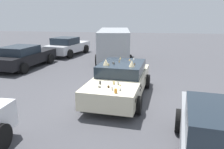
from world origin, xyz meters
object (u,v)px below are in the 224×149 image
parked_sedan_row_back_far (224,140)px  parked_sedan_near_left (68,46)px  art_car_decorated (120,80)px  parked_sedan_row_back_center (24,57)px  parked_van_near_right (114,44)px

parked_sedan_row_back_far → parked_sedan_near_left: bearing=39.6°
art_car_decorated → parked_sedan_row_back_center: (4.04, 6.28, 0.00)m
art_car_decorated → parked_sedan_row_back_far: 4.82m
parked_sedan_row_back_center → parked_sedan_near_left: 4.67m
parked_sedan_near_left → parked_sedan_row_back_far: bearing=-136.4°
art_car_decorated → parked_sedan_near_left: size_ratio=1.04×
parked_van_near_right → parked_sedan_row_back_far: (-10.72, -3.79, -0.48)m
art_car_decorated → parked_sedan_row_back_center: bearing=-116.9°
parked_van_near_right → parked_sedan_row_back_far: parked_van_near_right is taller
art_car_decorated → parked_van_near_right: 6.79m
parked_sedan_row_back_center → parked_sedan_row_back_far: parked_sedan_row_back_far is taller
parked_sedan_row_back_far → parked_sedan_row_back_center: bearing=55.8°
parked_van_near_right → parked_sedan_near_left: size_ratio=1.15×
parked_sedan_row_back_center → parked_sedan_near_left: (4.52, -1.15, 0.02)m
art_car_decorated → parked_sedan_row_back_far: art_car_decorated is taller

